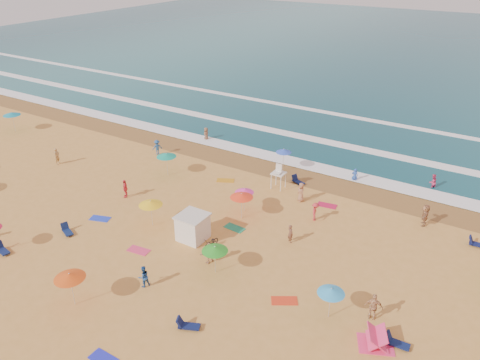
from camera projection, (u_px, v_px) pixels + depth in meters
The scene contains 12 objects.
ground at pixel (214, 228), 37.97m from camera, with size 220.00×220.00×0.00m, color gold.
ocean at pixel (432, 50), 101.83m from camera, with size 220.00×140.00×0.18m, color #0C4756.
wet_sand at pixel (284, 171), 47.47m from camera, with size 220.00×220.00×0.00m, color olive.
surf_foam at pixel (318, 143), 54.13m from camera, with size 200.00×18.70×0.05m.
cabana at pixel (193, 228), 36.22m from camera, with size 2.00×2.00×2.00m, color white.
cabana_roof at pixel (192, 216), 35.74m from camera, with size 2.20×2.20×0.12m, color silver.
bicycle at pixel (211, 243), 35.36m from camera, with size 0.58×1.66×0.87m, color black.
lifeguard_stand at pixel (278, 178), 43.80m from camera, with size 1.20×1.20×2.10m, color white, non-canonical shape.
beach_umbrellas at pixel (229, 210), 36.38m from camera, with size 61.47×26.33×0.75m.
loungers at pixel (242, 268), 33.10m from camera, with size 49.40×24.56×0.34m.
towels at pixel (170, 238), 36.67m from camera, with size 53.53×24.17×0.03m.
beachgoers at pixel (269, 202), 40.24m from camera, with size 52.24×28.94×2.14m.
Camera 1 is at (18.59, -26.26, 20.66)m, focal length 35.00 mm.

